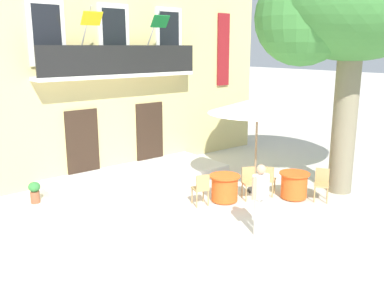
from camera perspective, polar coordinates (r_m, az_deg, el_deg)
name	(u,v)px	position (r m, az deg, el deg)	size (l,w,h in m)	color
ground_plane	(224,212)	(11.20, 4.34, -9.26)	(120.00, 120.00, 0.00)	beige
building_facade	(88,61)	(16.02, -14.04, 10.94)	(13.00, 5.09, 7.50)	#DBC67F
entrance_step_platform	(138,176)	(13.82, -7.41, -4.38)	(5.92, 2.46, 0.25)	silver
plane_tree	(351,10)	(12.79, 20.86, 16.72)	(5.26, 4.62, 6.94)	#7F755B
cafe_table_near_tree	(294,185)	(12.38, 13.74, -5.46)	(0.86, 0.86, 0.76)	#EA561E
cafe_chair_near_tree_0	(268,178)	(12.37, 10.27, -4.63)	(0.55, 0.55, 0.91)	tan
cafe_chair_near_tree_1	(322,182)	(12.39, 17.26, -5.00)	(0.55, 0.55, 0.91)	tan
cafe_table_middle	(225,188)	(11.84, 4.46, -5.98)	(0.86, 0.86, 0.76)	#EA561E
cafe_chair_middle_0	(201,187)	(11.43, 1.27, -5.93)	(0.50, 0.50, 0.91)	tan
cafe_chair_middle_1	(249,181)	(12.09, 7.80, -4.96)	(0.54, 0.54, 0.91)	tan
cafe_umbrella	(258,105)	(12.20, 8.93, 5.21)	(2.90, 2.90, 2.85)	#997A56
ground_planter_left	(35,191)	(12.49, -20.66, -6.02)	(0.33, 0.33, 0.61)	#995638
pedestrian_near_entrance	(260,195)	(9.75, 9.29, -6.91)	(0.53, 0.22, 1.68)	silver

